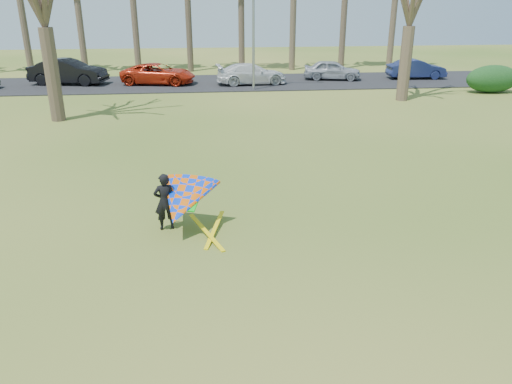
{
  "coord_description": "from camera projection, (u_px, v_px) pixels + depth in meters",
  "views": [
    {
      "loc": [
        -1.2,
        -9.09,
        5.49
      ],
      "look_at": [
        0.0,
        2.0,
        1.1
      ],
      "focal_mm": 35.0,
      "sensor_mm": 36.0,
      "label": 1
    }
  ],
  "objects": [
    {
      "name": "streetlight",
      "position": [
        256.0,
        15.0,
        29.47
      ],
      "size": [
        2.28,
        0.18,
        8.0
      ],
      "color": "gray",
      "rests_on": "ground"
    },
    {
      "name": "ground",
      "position": [
        266.0,
        275.0,
        10.54
      ],
      "size": [
        100.0,
        100.0,
        0.0
      ],
      "primitive_type": "plane",
      "color": "#275713",
      "rests_on": "ground"
    },
    {
      "name": "car_2",
      "position": [
        158.0,
        74.0,
        32.76
      ],
      "size": [
        5.12,
        3.07,
        1.33
      ],
      "primitive_type": "imported",
      "rotation": [
        0.0,
        0.0,
        1.38
      ],
      "color": "red",
      "rests_on": "parking_strip"
    },
    {
      "name": "hedge_near",
      "position": [
        493.0,
        79.0,
        30.08
      ],
      "size": [
        3.3,
        1.5,
        1.65
      ],
      "primitive_type": "ellipsoid",
      "color": "#153A17",
      "rests_on": "ground"
    },
    {
      "name": "kite_flyer",
      "position": [
        181.0,
        201.0,
        12.15
      ],
      "size": [
        2.13,
        2.39,
        2.02
      ],
      "color": "black",
      "rests_on": "ground"
    },
    {
      "name": "car_4",
      "position": [
        332.0,
        70.0,
        34.5
      ],
      "size": [
        4.13,
        2.37,
        1.32
      ],
      "primitive_type": "imported",
      "rotation": [
        0.0,
        0.0,
        1.35
      ],
      "color": "#9CA1A9",
      "rests_on": "parking_strip"
    },
    {
      "name": "parking_strip",
      "position": [
        220.0,
        83.0,
        33.65
      ],
      "size": [
        46.0,
        7.0,
        0.06
      ],
      "primitive_type": "cube",
      "color": "black",
      "rests_on": "ground"
    },
    {
      "name": "car_3",
      "position": [
        251.0,
        74.0,
        32.72
      ],
      "size": [
        4.72,
        2.25,
        1.33
      ],
      "primitive_type": "imported",
      "rotation": [
        0.0,
        0.0,
        1.66
      ],
      "color": "silver",
      "rests_on": "parking_strip"
    },
    {
      "name": "car_5",
      "position": [
        416.0,
        69.0,
        34.94
      ],
      "size": [
        4.06,
        1.59,
        1.32
      ],
      "primitive_type": "imported",
      "rotation": [
        0.0,
        0.0,
        1.52
      ],
      "color": "navy",
      "rests_on": "parking_strip"
    },
    {
      "name": "car_1",
      "position": [
        68.0,
        72.0,
        32.63
      ],
      "size": [
        5.17,
        2.67,
        1.62
      ],
      "primitive_type": "imported",
      "rotation": [
        0.0,
        0.0,
        1.37
      ],
      "color": "black",
      "rests_on": "parking_strip"
    }
  ]
}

